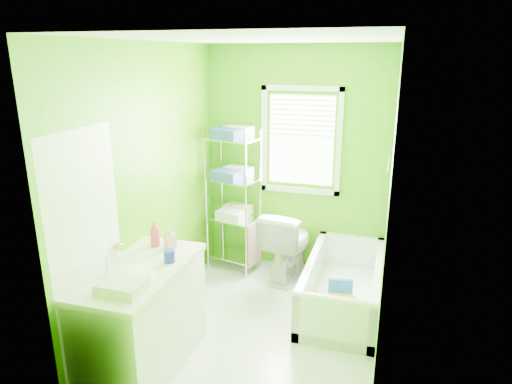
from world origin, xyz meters
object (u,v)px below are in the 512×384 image
(bathtub, at_px, (343,292))
(vanity, at_px, (143,316))
(toilet, at_px, (287,243))
(wire_shelf_unit, at_px, (235,185))

(bathtub, xyz_separation_m, vanity, (-1.44, -1.44, 0.32))
(bathtub, bearing_deg, vanity, -135.02)
(toilet, distance_m, vanity, 2.06)
(toilet, relative_size, wire_shelf_unit, 0.48)
(bathtub, relative_size, wire_shelf_unit, 0.93)
(vanity, height_order, wire_shelf_unit, wire_shelf_unit)
(bathtub, bearing_deg, wire_shelf_unit, 158.49)
(toilet, relative_size, vanity, 0.69)
(vanity, xyz_separation_m, wire_shelf_unit, (0.09, 1.97, 0.56))
(toilet, xyz_separation_m, vanity, (-0.74, -1.92, 0.07))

